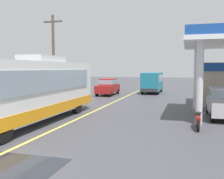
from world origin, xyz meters
TOP-DOWN VIEW (x-y plane):
  - ground at (0.00, 20.00)m, footprint 120.00×120.00m
  - lane_divider_stripe at (0.00, 15.00)m, footprint 0.16×50.00m
  - coach_bus_main at (-1.90, 6.30)m, footprint 2.60×11.04m
  - car_at_pump at (8.27, 10.65)m, footprint 1.70×4.20m
  - minibus_opposing_lane at (2.10, 25.67)m, footprint 2.04×6.13m
  - motorcycle_parked_forecourt at (6.68, 7.23)m, footprint 0.55×1.80m
  - pedestrian_near_pump at (8.23, 11.40)m, footprint 0.55×0.22m
  - car_trailing_behind_bus at (-2.28, 21.54)m, footprint 1.70×4.20m
  - utility_pole_roadside at (-5.62, 15.43)m, footprint 1.80×0.24m

SIDE VIEW (x-z plane):
  - ground at x=0.00m, z-range 0.00..0.00m
  - lane_divider_stripe at x=0.00m, z-range 0.00..0.01m
  - motorcycle_parked_forecourt at x=6.68m, z-range -0.02..0.90m
  - pedestrian_near_pump at x=8.23m, z-range 0.10..1.76m
  - car_at_pump at x=8.27m, z-range 0.10..1.92m
  - car_trailing_behind_bus at x=-2.28m, z-range 0.10..1.92m
  - minibus_opposing_lane at x=2.10m, z-range 0.25..2.69m
  - coach_bus_main at x=-1.90m, z-range -0.12..3.56m
  - utility_pole_roadside at x=-5.62m, z-range 0.18..7.94m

